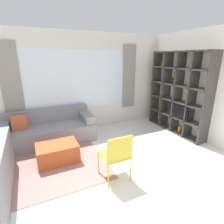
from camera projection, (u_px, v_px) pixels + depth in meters
The scene contains 8 objects.
ground_plane at pixel (134, 198), 2.65m from camera, with size 16.00×16.00×0.00m, color silver.
wall_back at pixel (78, 83), 4.83m from camera, with size 6.41×0.11×2.70m.
wall_right at pixel (191, 84), 4.60m from camera, with size 0.07×4.17×2.70m, color silver.
area_rug at pixel (36, 167), 3.39m from camera, with size 2.60×1.96×0.01m, color gray.
shelving_unit at pixel (179, 94), 4.79m from camera, with size 0.35×1.90×2.20m.
couch_main at pixel (49, 130), 4.35m from camera, with size 2.16×0.87×0.77m.
ottoman at pixel (58, 153), 3.53m from camera, with size 0.80×0.54×0.38m.
folding_chair at pixel (116, 154), 2.88m from camera, with size 0.44×0.46×0.86m.
Camera 1 is at (-1.22, -1.78, 2.05)m, focal length 28.00 mm.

